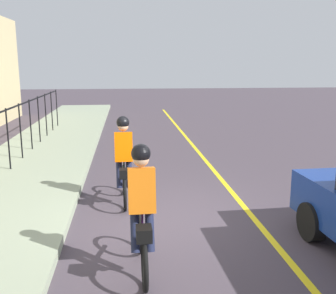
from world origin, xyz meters
The scene contains 4 objects.
ground_plane centered at (0.00, 0.00, 0.00)m, with size 80.00×80.00×0.00m, color #423941.
lane_line_centre centered at (0.00, -1.60, 0.00)m, with size 36.00×0.12×0.01m, color yellow.
cyclist_lead centered at (-1.85, 0.57, 0.91)m, with size 1.71×0.37×1.83m.
cyclist_follow centered at (0.99, 0.82, 0.91)m, with size 1.71×0.37×1.83m.
Camera 1 is at (-6.89, 0.75, 2.85)m, focal length 42.09 mm.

